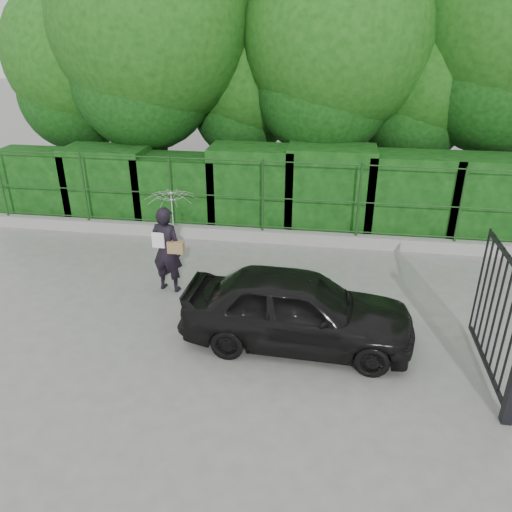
# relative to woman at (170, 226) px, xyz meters

# --- Properties ---
(ground) EXTENTS (80.00, 80.00, 0.00)m
(ground) POSITION_rel_woman_xyz_m (1.05, -1.79, -1.39)
(ground) COLOR gray
(kerb) EXTENTS (14.00, 0.25, 0.30)m
(kerb) POSITION_rel_woman_xyz_m (1.05, 2.71, -1.24)
(kerb) COLOR #9E9E99
(kerb) RESTS_ON ground
(fence) EXTENTS (14.13, 0.06, 1.80)m
(fence) POSITION_rel_woman_xyz_m (1.27, 2.71, -0.19)
(fence) COLOR #1A4118
(fence) RESTS_ON kerb
(hedge) EXTENTS (14.20, 1.20, 2.22)m
(hedge) POSITION_rel_woman_xyz_m (1.25, 3.71, -0.36)
(hedge) COLOR black
(hedge) RESTS_ON ground
(trees) EXTENTS (17.10, 6.15, 8.08)m
(trees) POSITION_rel_woman_xyz_m (2.19, 5.95, 3.23)
(trees) COLOR black
(trees) RESTS_ON ground
(woman) EXTENTS (1.00, 1.01, 2.12)m
(woman) POSITION_rel_woman_xyz_m (0.00, 0.00, 0.00)
(woman) COLOR black
(woman) RESTS_ON ground
(car) EXTENTS (3.94, 1.73, 1.32)m
(car) POSITION_rel_woman_xyz_m (2.64, -1.51, -0.73)
(car) COLOR black
(car) RESTS_ON ground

